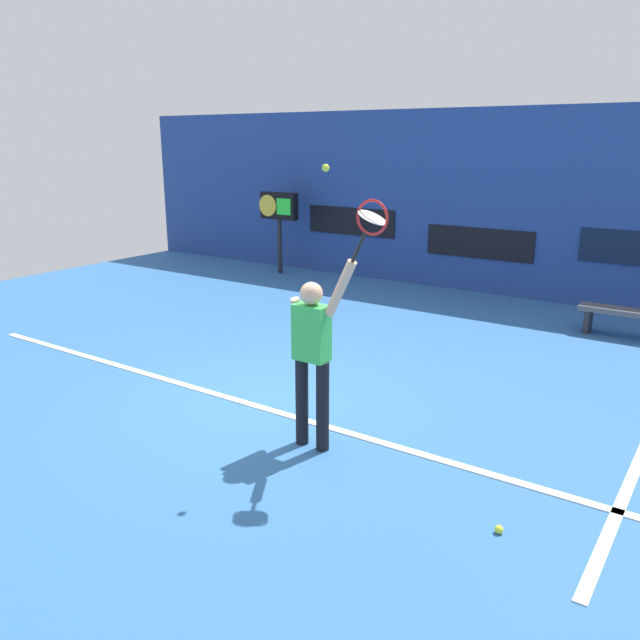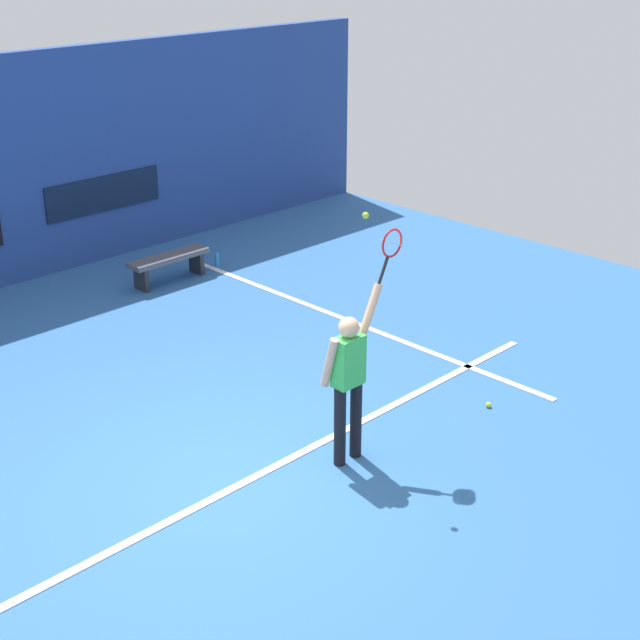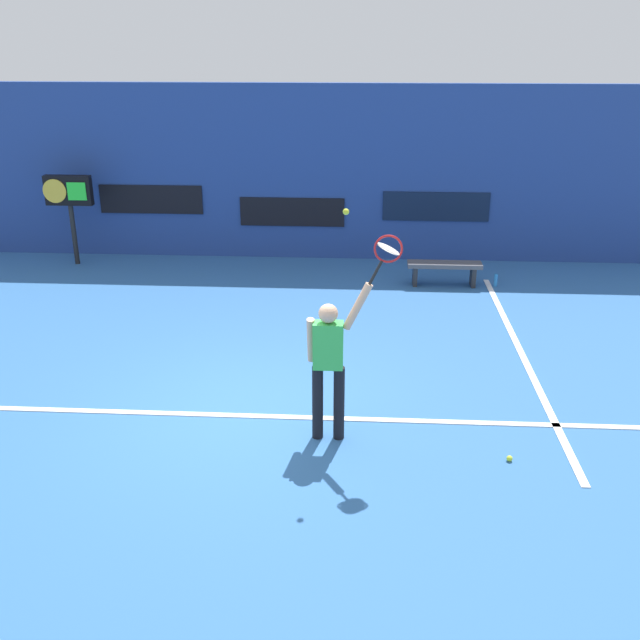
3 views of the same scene
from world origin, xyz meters
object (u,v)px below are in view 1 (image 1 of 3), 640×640
object	(u,v)px
court_bench	(627,316)
spare_ball	(499,529)
tennis_ball	(326,168)
scoreboard_clock	(279,210)
tennis_player	(312,351)
tennis_racket	(371,221)

from	to	relation	value
court_bench	spare_ball	size ratio (longest dim) A/B	20.59
tennis_ball	scoreboard_clock	size ratio (longest dim) A/B	0.04
tennis_player	tennis_racket	xyz separation A→B (m)	(0.62, -0.00, 1.29)
tennis_ball	tennis_racket	bearing A→B (deg)	4.53
tennis_player	scoreboard_clock	world-z (taller)	tennis_player
tennis_player	tennis_racket	size ratio (longest dim) A/B	3.16
tennis_racket	spare_ball	size ratio (longest dim) A/B	9.09
tennis_player	tennis_racket	world-z (taller)	tennis_racket
spare_ball	tennis_racket	bearing A→B (deg)	164.72
tennis_racket	court_bench	size ratio (longest dim) A/B	0.44
court_bench	spare_ball	xyz separation A→B (m)	(0.15, -6.18, -0.30)
tennis_racket	spare_ball	distance (m)	2.72
scoreboard_clock	court_bench	size ratio (longest dim) A/B	1.32
scoreboard_clock	tennis_racket	bearing A→B (deg)	-47.13
scoreboard_clock	spare_ball	distance (m)	10.57
tennis_ball	court_bench	xyz separation A→B (m)	(1.74, 5.82, -2.40)
tennis_racket	tennis_ball	world-z (taller)	tennis_ball
tennis_player	spare_ball	distance (m)	2.31
tennis_racket	court_bench	xyz separation A→B (m)	(1.29, 5.78, -1.97)
tennis_racket	court_bench	distance (m)	6.24
tennis_racket	tennis_ball	xyz separation A→B (m)	(-0.44, -0.04, 0.44)
tennis_racket	spare_ball	bearing A→B (deg)	-15.28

